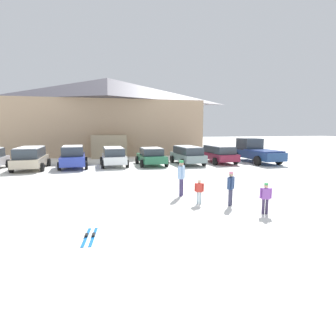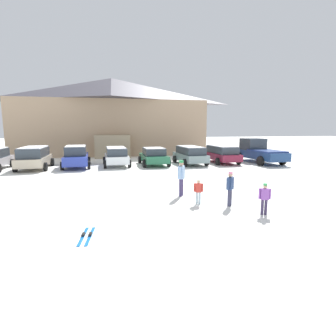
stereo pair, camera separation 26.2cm
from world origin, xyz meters
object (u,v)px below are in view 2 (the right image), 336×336
at_px(skier_child_in_purple_jacket, 265,197).
at_px(parked_white_suv, 116,156).
at_px(parked_green_coupe, 154,156).
at_px(pickup_truck, 258,152).
at_px(parked_maroon_van, 222,153).
at_px(pair_of_skis, 87,236).
at_px(parked_blue_hatchback, 76,156).
at_px(ski_lodge, 112,116).
at_px(skier_adult_in_blue_parka, 181,176).
at_px(parked_grey_wagon, 190,154).
at_px(skier_child_in_red_jacket, 198,190).
at_px(parked_beige_suv, 34,157).
at_px(skier_teen_in_navy_coat, 230,187).

bearing_deg(skier_child_in_purple_jacket, parked_white_suv, 110.44).
distance_m(parked_green_coupe, pickup_truck, 9.63).
distance_m(parked_green_coupe, parked_maroon_van, 6.21).
bearing_deg(pickup_truck, parked_green_coupe, 179.01).
relative_size(parked_white_suv, pair_of_skis, 3.04).
xyz_separation_m(parked_blue_hatchback, parked_green_coupe, (6.28, -0.16, -0.10)).
bearing_deg(parked_blue_hatchback, ski_lodge, 76.33).
xyz_separation_m(skier_adult_in_blue_parka, pair_of_skis, (-3.86, -3.92, -0.92)).
distance_m(parked_blue_hatchback, skier_child_in_purple_jacket, 16.04).
relative_size(ski_lodge, parked_maroon_van, 4.76).
relative_size(ski_lodge, parked_blue_hatchback, 4.51).
xyz_separation_m(parked_white_suv, parked_maroon_van, (9.32, -0.04, 0.01)).
bearing_deg(pair_of_skis, skier_adult_in_blue_parka, 45.45).
relative_size(parked_maroon_van, pickup_truck, 0.79).
bearing_deg(parked_green_coupe, skier_child_in_purple_jacket, -81.55).
distance_m(parked_grey_wagon, skier_child_in_purple_jacket, 13.51).
bearing_deg(skier_child_in_red_jacket, skier_child_in_purple_jacket, -42.32).
height_order(parked_beige_suv, skier_child_in_red_jacket, parked_beige_suv).
distance_m(parked_white_suv, skier_child_in_red_jacket, 12.44).
xyz_separation_m(skier_child_in_purple_jacket, skier_teen_in_navy_coat, (-0.75, 1.29, 0.14)).
bearing_deg(skier_teen_in_navy_coat, parked_maroon_van, 68.38).
bearing_deg(parked_blue_hatchback, skier_adult_in_blue_parka, -60.23).
relative_size(parked_beige_suv, skier_child_in_red_jacket, 4.41).
height_order(parked_maroon_van, skier_adult_in_blue_parka, skier_adult_in_blue_parka).
bearing_deg(pickup_truck, parked_maroon_van, 174.28).
bearing_deg(parked_blue_hatchback, pair_of_skis, -81.54).
bearing_deg(skier_adult_in_blue_parka, pair_of_skis, -134.55).
distance_m(ski_lodge, skier_teen_in_navy_coat, 25.17).
bearing_deg(pair_of_skis, parked_grey_wagon, 62.72).
bearing_deg(skier_child_in_purple_jacket, parked_blue_hatchback, 121.16).
distance_m(parked_grey_wagon, skier_adult_in_blue_parka, 10.80).
relative_size(skier_adult_in_blue_parka, skier_teen_in_navy_coat, 1.19).
relative_size(parked_white_suv, parked_green_coupe, 0.99).
bearing_deg(parked_blue_hatchback, parked_white_suv, 0.99).
bearing_deg(skier_adult_in_blue_parka, ski_lodge, 97.82).
bearing_deg(parked_green_coupe, pair_of_skis, -106.15).
distance_m(parked_beige_suv, parked_blue_hatchback, 3.06).
xyz_separation_m(parked_white_suv, skier_adult_in_blue_parka, (2.85, -10.56, 0.10)).
relative_size(parked_beige_suv, skier_teen_in_navy_coat, 3.28).
distance_m(parked_white_suv, skier_teen_in_navy_coat, 13.24).
height_order(parked_beige_suv, parked_white_suv, parked_beige_suv).
distance_m(parked_blue_hatchback, pair_of_skis, 14.62).
height_order(parked_green_coupe, parked_maroon_van, parked_maroon_van).
distance_m(parked_green_coupe, skier_child_in_red_jacket, 11.81).
height_order(pickup_truck, skier_child_in_purple_jacket, pickup_truck).
xyz_separation_m(parked_blue_hatchback, parked_grey_wagon, (9.45, -0.27, -0.01)).
bearing_deg(parked_beige_suv, parked_green_coupe, 0.91).
bearing_deg(parked_beige_suv, pickup_truck, -0.05).
distance_m(ski_lodge, parked_grey_wagon, 14.41).
bearing_deg(parked_beige_suv, ski_lodge, 64.16).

